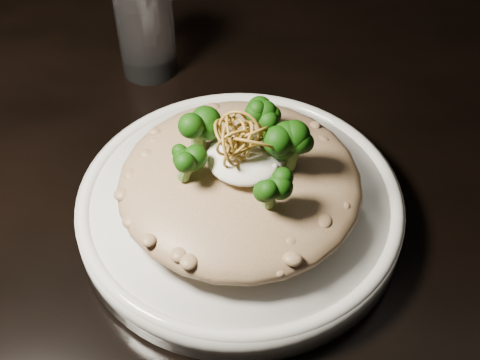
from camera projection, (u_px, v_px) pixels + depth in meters
name	position (u px, v px, depth m)	size (l,w,h in m)	color
table	(214.00, 235.00, 0.73)	(1.10, 0.80, 0.75)	black
plate	(240.00, 209.00, 0.63)	(0.30, 0.30, 0.03)	silver
risotto	(240.00, 183.00, 0.60)	(0.22, 0.22, 0.05)	brown
broccoli	(243.00, 143.00, 0.56)	(0.14, 0.14, 0.05)	black
cheese	(246.00, 157.00, 0.57)	(0.07, 0.07, 0.02)	silver
shallots	(241.00, 130.00, 0.55)	(0.06, 0.06, 0.04)	olive
drinking_glass	(146.00, 28.00, 0.76)	(0.06, 0.06, 0.11)	white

